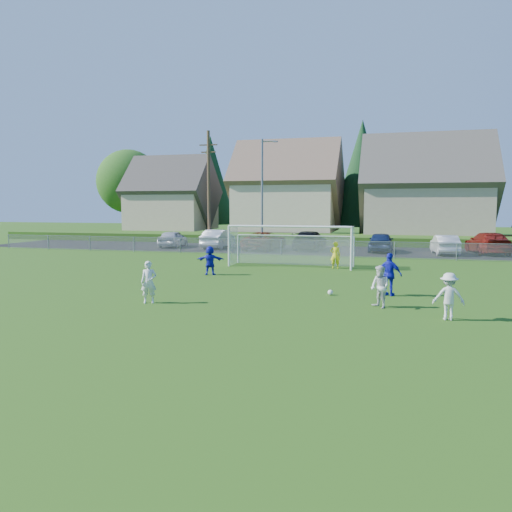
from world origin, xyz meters
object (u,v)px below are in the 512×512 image
(car_c, at_px, (265,241))
(soccer_goal, at_px, (292,239))
(car_b, at_px, (218,239))
(car_g, at_px, (488,243))
(goalkeeper, at_px, (335,255))
(player_blue_a, at_px, (390,274))
(car_e, at_px, (381,242))
(car_a, at_px, (173,239))
(car_f, at_px, (445,245))
(player_white_a, at_px, (149,282))
(car_d, at_px, (310,240))
(player_white_b, at_px, (380,287))
(player_white_c, at_px, (449,296))
(player_blue_b, at_px, (210,260))
(soccer_ball, at_px, (330,292))

(car_c, height_order, soccer_goal, soccer_goal)
(car_b, bearing_deg, car_g, -179.54)
(goalkeeper, xyz_separation_m, car_b, (-11.39, 11.53, 0.01))
(player_blue_a, relative_size, car_e, 0.38)
(car_a, bearing_deg, car_b, 173.85)
(car_e, bearing_deg, car_b, 1.76)
(car_f, relative_size, soccer_goal, 0.59)
(car_f, xyz_separation_m, soccer_goal, (-9.65, -10.36, 0.90))
(player_white_a, relative_size, car_d, 0.30)
(player_white_b, relative_size, soccer_goal, 0.20)
(car_b, relative_size, car_e, 1.05)
(player_white_c, distance_m, player_blue_b, 13.56)
(player_white_b, relative_size, car_c, 0.28)
(player_white_a, bearing_deg, car_c, 71.49)
(car_c, bearing_deg, car_e, -170.89)
(soccer_ball, height_order, car_g, car_g)
(player_blue_a, height_order, car_c, player_blue_a)
(player_white_b, distance_m, car_a, 28.94)
(soccer_ball, xyz_separation_m, goalkeeper, (-0.81, 8.71, 0.68))
(soccer_ball, height_order, car_a, car_a)
(player_white_a, height_order, car_g, car_g)
(car_c, relative_size, car_d, 1.00)
(player_blue_b, xyz_separation_m, car_g, (16.25, 16.56, 0.05))
(car_d, distance_m, car_f, 10.50)
(car_d, xyz_separation_m, car_f, (10.45, -1.07, -0.05))
(car_b, bearing_deg, player_blue_a, 125.03)
(car_c, xyz_separation_m, car_f, (14.06, -0.11, -0.02))
(player_white_c, height_order, soccer_goal, soccer_goal)
(player_blue_a, relative_size, car_b, 0.36)
(car_a, xyz_separation_m, car_d, (12.14, 0.48, 0.04))
(player_blue_b, relative_size, car_a, 0.35)
(player_blue_a, relative_size, car_g, 0.31)
(car_g, bearing_deg, player_blue_a, 64.18)
(car_a, height_order, soccer_goal, soccer_goal)
(player_white_b, distance_m, player_white_c, 2.57)
(player_white_a, xyz_separation_m, car_b, (-5.83, 23.74, 0.00))
(soccer_goal, bearing_deg, car_c, 112.83)
(player_blue_b, distance_m, car_a, 18.51)
(player_blue_b, bearing_deg, player_white_c, 131.36)
(car_a, height_order, car_g, car_g)
(car_d, xyz_separation_m, soccer_goal, (0.80, -11.43, 0.85))
(player_blue_a, height_order, car_d, player_blue_a)
(player_white_c, xyz_separation_m, car_a, (-20.64, 23.66, -0.02))
(player_white_b, bearing_deg, car_g, 122.70)
(car_f, bearing_deg, player_blue_a, 73.99)
(player_blue_a, relative_size, car_a, 0.40)
(car_a, distance_m, car_b, 4.24)
(player_white_b, bearing_deg, car_a, -179.98)
(car_c, xyz_separation_m, car_e, (9.36, 0.65, 0.04))
(player_white_b, bearing_deg, car_c, 164.86)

